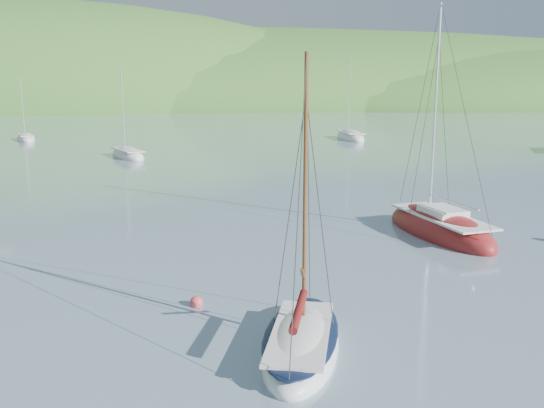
{
  "coord_description": "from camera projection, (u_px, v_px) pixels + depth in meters",
  "views": [
    {
      "loc": [
        -2.65,
        -16.28,
        7.88
      ],
      "look_at": [
        0.18,
        8.0,
        2.72
      ],
      "focal_mm": 40.0,
      "sensor_mm": 36.0,
      "label": 1
    }
  ],
  "objects": [
    {
      "name": "ground",
      "position": [
        298.0,
        351.0,
        17.74
      ],
      "size": [
        700.0,
        700.0,
        0.0
      ],
      "primitive_type": "plane",
      "color": "slate",
      "rests_on": "ground"
    },
    {
      "name": "shoreline_hills",
      "position": [
        177.0,
        103.0,
        184.22
      ],
      "size": [
        690.0,
        135.0,
        56.0
      ],
      "color": "#33702A",
      "rests_on": "ground"
    },
    {
      "name": "daysailer_white",
      "position": [
        301.0,
        344.0,
        17.71
      ],
      "size": [
        3.68,
        6.34,
        9.18
      ],
      "rotation": [
        0.0,
        0.0,
        -0.27
      ],
      "color": "white",
      "rests_on": "ground"
    },
    {
      "name": "sloop_red",
      "position": [
        440.0,
        230.0,
        30.76
      ],
      "size": [
        4.47,
        8.78,
        12.39
      ],
      "rotation": [
        0.0,
        0.0,
        0.2
      ],
      "color": "maroon",
      "rests_on": "ground"
    },
    {
      "name": "distant_sloop_a",
      "position": [
        128.0,
        156.0,
        60.09
      ],
      "size": [
        4.97,
        7.16,
        9.67
      ],
      "rotation": [
        0.0,
        0.0,
        0.42
      ],
      "color": "white",
      "rests_on": "ground"
    },
    {
      "name": "distant_sloop_b",
      "position": [
        350.0,
        138.0,
        77.56
      ],
      "size": [
        3.09,
        8.12,
        11.46
      ],
      "rotation": [
        0.0,
        0.0,
        0.03
      ],
      "color": "white",
      "rests_on": "ground"
    },
    {
      "name": "distant_sloop_c",
      "position": [
        26.0,
        139.0,
        76.03
      ],
      "size": [
        4.02,
        6.21,
        8.36
      ],
      "rotation": [
        0.0,
        0.0,
        0.37
      ],
      "color": "white",
      "rests_on": "ground"
    },
    {
      "name": "mooring_buoys",
      "position": [
        322.0,
        264.0,
        25.55
      ],
      "size": [
        26.2,
        7.12,
        0.49
      ],
      "color": "#DE484D",
      "rests_on": "ground"
    }
  ]
}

